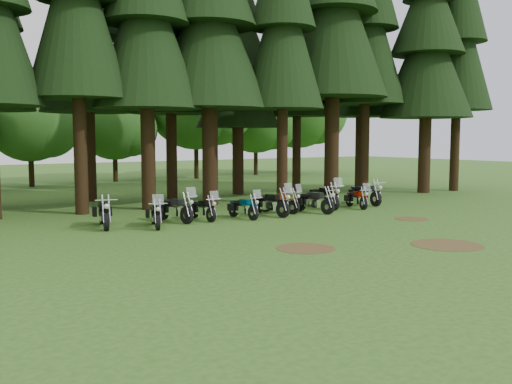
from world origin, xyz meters
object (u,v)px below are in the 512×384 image
at_px(motorcycle_2, 175,210).
at_px(motorcycle_9, 357,199).
at_px(motorcycle_3, 202,210).
at_px(motorcycle_6, 280,203).
at_px(motorcycle_0, 104,214).
at_px(motorcycle_4, 243,208).
at_px(motorcycle_7, 313,202).
at_px(motorcycle_5, 270,204).
at_px(motorcycle_10, 365,194).
at_px(motorcycle_1, 156,215).
at_px(motorcycle_8, 323,198).

xyz_separation_m(motorcycle_2, motorcycle_9, (9.11, -0.71, -0.07)).
relative_size(motorcycle_3, motorcycle_6, 0.96).
distance_m(motorcycle_0, motorcycle_4, 5.64).
bearing_deg(motorcycle_7, motorcycle_0, 160.56).
bearing_deg(motorcycle_6, motorcycle_3, 161.62).
xyz_separation_m(motorcycle_5, motorcycle_10, (6.31, 0.75, 0.01)).
xyz_separation_m(motorcycle_1, motorcycle_7, (7.51, -0.02, 0.02)).
relative_size(motorcycle_4, motorcycle_8, 0.82).
distance_m(motorcycle_4, motorcycle_9, 6.34).
bearing_deg(motorcycle_6, motorcycle_5, -169.51).
distance_m(motorcycle_2, motorcycle_8, 7.69).
distance_m(motorcycle_1, motorcycle_8, 8.92).
xyz_separation_m(motorcycle_3, motorcycle_10, (9.32, 0.31, 0.08)).
bearing_deg(motorcycle_3, motorcycle_10, 0.06).
bearing_deg(motorcycle_4, motorcycle_0, 167.03).
distance_m(motorcycle_0, motorcycle_8, 10.49).
bearing_deg(motorcycle_0, motorcycle_1, -19.62).
xyz_separation_m(motorcycle_0, motorcycle_6, (7.84, -0.30, -0.05)).
relative_size(motorcycle_2, motorcycle_9, 1.17).
height_order(motorcycle_2, motorcycle_7, motorcycle_2).
bearing_deg(motorcycle_10, motorcycle_4, -167.48).
bearing_deg(motorcycle_8, motorcycle_3, -172.65).
xyz_separation_m(motorcycle_1, motorcycle_10, (11.64, 0.97, 0.06)).
distance_m(motorcycle_2, motorcycle_4, 2.86).
relative_size(motorcycle_7, motorcycle_10, 0.91).
relative_size(motorcycle_4, motorcycle_10, 0.83).
bearing_deg(motorcycle_7, motorcycle_10, 0.77).
height_order(motorcycle_2, motorcycle_6, motorcycle_2).
bearing_deg(motorcycle_3, motorcycle_6, -0.69).
bearing_deg(motorcycle_7, motorcycle_5, 160.84).
bearing_deg(motorcycle_2, motorcycle_8, -10.74).
height_order(motorcycle_5, motorcycle_9, motorcycle_5).
bearing_deg(motorcycle_10, motorcycle_6, -171.06).
bearing_deg(motorcycle_2, motorcycle_3, -20.89).
xyz_separation_m(motorcycle_2, motorcycle_10, (10.45, 0.11, 0.02)).
height_order(motorcycle_1, motorcycle_7, motorcycle_1).
xyz_separation_m(motorcycle_2, motorcycle_5, (4.14, -0.64, 0.01)).
distance_m(motorcycle_0, motorcycle_6, 7.84).
bearing_deg(motorcycle_3, motorcycle_7, -9.35).
distance_m(motorcycle_6, motorcycle_7, 1.50).
xyz_separation_m(motorcycle_6, motorcycle_8, (2.65, 0.14, 0.07)).
height_order(motorcycle_1, motorcycle_9, motorcycle_1).
bearing_deg(motorcycle_9, motorcycle_6, -173.22).
xyz_separation_m(motorcycle_1, motorcycle_4, (3.96, 0.16, -0.02)).
xyz_separation_m(motorcycle_0, motorcycle_9, (11.91, -0.89, -0.08)).
bearing_deg(motorcycle_9, motorcycle_5, -165.78).
height_order(motorcycle_5, motorcycle_6, motorcycle_5).
bearing_deg(motorcycle_9, motorcycle_1, -164.13).
bearing_deg(motorcycle_0, motorcycle_9, 8.91).
bearing_deg(motorcycle_10, motorcycle_3, -171.61).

